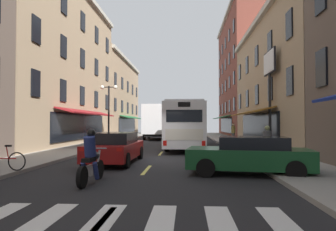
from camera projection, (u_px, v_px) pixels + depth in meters
ground_plane at (156, 160)px, 15.33m from camera, size 34.80×80.00×0.10m
lane_centre_dashes at (155, 160)px, 15.08m from camera, size 0.14×73.90×0.01m
crosswalk_near at (98, 226)px, 5.35m from camera, size 7.10×2.80×0.01m
sidewalk_left at (43, 157)px, 15.70m from camera, size 3.00×80.00×0.14m
sidewalk_right at (274, 159)px, 14.97m from camera, size 3.00×80.00×0.14m
billboard_sign at (270, 75)px, 19.99m from camera, size 0.40×2.56×6.50m
transit_bus at (186, 125)px, 23.10m from camera, size 2.78×11.97×3.26m
box_truck at (156, 122)px, 34.50m from camera, size 2.56×7.45×3.84m
sedan_near at (115, 147)px, 13.91m from camera, size 2.01×4.72×1.41m
sedan_mid at (162, 131)px, 43.32m from camera, size 2.05×4.63×1.37m
sedan_far at (249, 155)px, 10.74m from camera, size 4.47×2.40×1.35m
motorcycle_rider at (91, 160)px, 9.18m from camera, size 0.62×2.07×1.66m
bicycle_near at (3, 160)px, 10.78m from camera, size 1.71×0.48×0.91m
pedestrian_mid at (267, 144)px, 12.71m from camera, size 0.36×0.36×1.59m
pedestrian_far at (233, 132)px, 27.56m from camera, size 0.36×0.36×1.67m
street_lamp_twin at (109, 111)px, 24.81m from camera, size 1.42×0.32×4.83m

